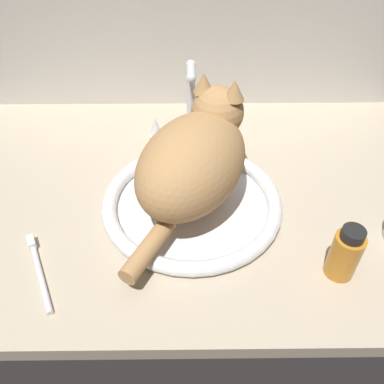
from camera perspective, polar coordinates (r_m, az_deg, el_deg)
The scene contains 7 objects.
countertop at distance 83.84cm, azimuth -0.98°, elevation -0.18°, with size 114.52×70.50×3.00cm, color #B7A88E.
backsplash_wall at distance 105.18cm, azimuth -1.06°, elevation 21.31°, with size 114.52×2.40×40.57cm, color beige.
sink_basin at distance 77.85cm, azimuth 0.00°, elevation -1.48°, with size 35.68×35.68×2.87cm.
faucet at distance 92.37cm, azimuth -0.15°, elevation 11.26°, with size 20.13×9.08×20.27cm.
cat at distance 72.42cm, azimuth 0.64°, elevation 5.21°, with size 28.43×37.23×20.42cm.
amber_bottle at distance 69.18cm, azimuth 21.44°, elevation -8.34°, with size 4.95×4.95×10.52cm.
toothbrush at distance 72.56cm, azimuth -21.41°, elevation -10.63°, with size 8.44×15.67×1.70cm.
Camera 1 is at (0.82, -61.58, 58.39)cm, focal length 36.56 mm.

